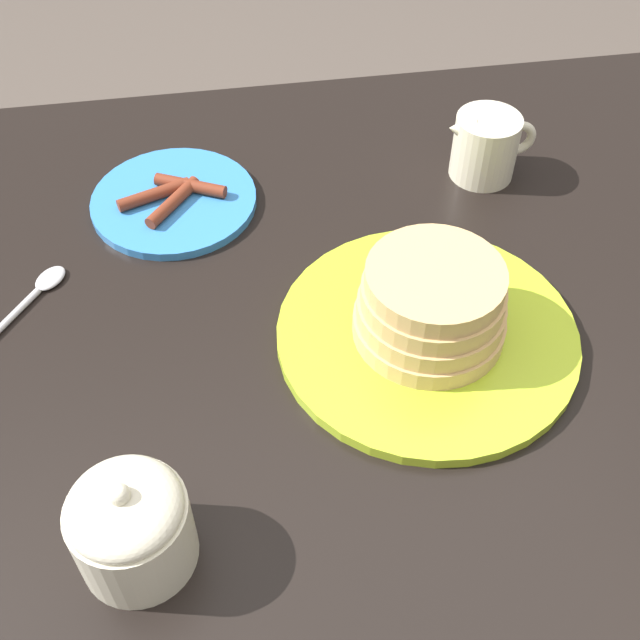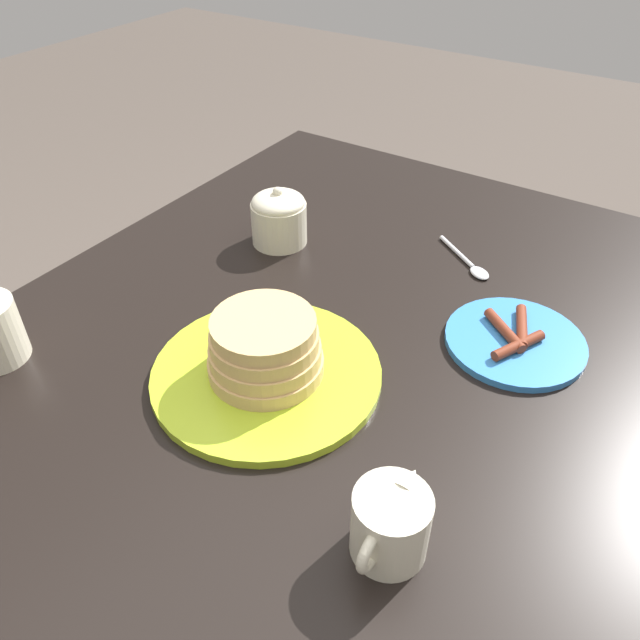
{
  "view_description": "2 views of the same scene",
  "coord_description": "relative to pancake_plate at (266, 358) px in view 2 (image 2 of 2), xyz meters",
  "views": [
    {
      "loc": [
        -0.16,
        -0.49,
        1.32
      ],
      "look_at": [
        -0.08,
        -0.01,
        0.77
      ],
      "focal_mm": 45.0,
      "sensor_mm": 36.0,
      "label": 1
    },
    {
      "loc": [
        0.46,
        0.34,
        1.28
      ],
      "look_at": [
        -0.08,
        -0.01,
        0.77
      ],
      "focal_mm": 35.0,
      "sensor_mm": 36.0,
      "label": 2
    }
  ],
  "objects": [
    {
      "name": "spoon",
      "position": [
        -0.37,
        0.12,
        -0.03
      ],
      "size": [
        0.09,
        0.12,
        0.01
      ],
      "color": "silver",
      "rests_on": "dining_table"
    },
    {
      "name": "creamer_pitcher",
      "position": [
        0.12,
        0.24,
        0.01
      ],
      "size": [
        0.11,
        0.07,
        0.08
      ],
      "color": "beige",
      "rests_on": "dining_table"
    },
    {
      "name": "side_plate_bacon",
      "position": [
        -0.23,
        0.24,
        -0.03
      ],
      "size": [
        0.18,
        0.18,
        0.02
      ],
      "color": "#337AC6",
      "rests_on": "dining_table"
    },
    {
      "name": "dining_table",
      "position": [
        -0.02,
        0.02,
        -0.15
      ],
      "size": [
        1.33,
        0.89,
        0.74
      ],
      "color": "black",
      "rests_on": "ground_plane"
    },
    {
      "name": "sugar_bowl",
      "position": [
        -0.27,
        -0.18,
        0.01
      ],
      "size": [
        0.09,
        0.09,
        0.1
      ],
      "color": "beige",
      "rests_on": "dining_table"
    },
    {
      "name": "pancake_plate",
      "position": [
        0.0,
        0.0,
        0.0
      ],
      "size": [
        0.29,
        0.29,
        0.09
      ],
      "color": "#AAC628",
      "rests_on": "dining_table"
    }
  ]
}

